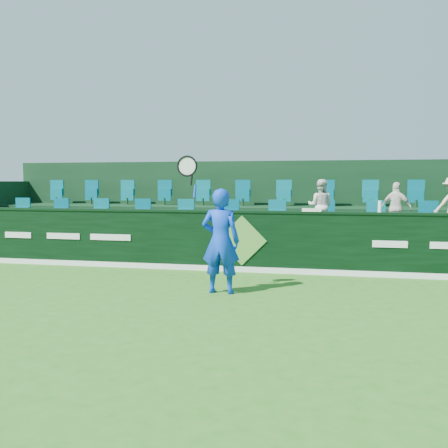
% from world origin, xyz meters
% --- Properties ---
extents(ground, '(60.00, 60.00, 0.00)m').
position_xyz_m(ground, '(0.00, 0.00, 0.00)').
color(ground, '#296818').
rests_on(ground, ground).
extents(sponsor_hoarding, '(16.00, 0.25, 1.35)m').
position_xyz_m(sponsor_hoarding, '(0.00, 4.00, 0.67)').
color(sponsor_hoarding, black).
rests_on(sponsor_hoarding, ground).
extents(stand_tier_front, '(16.00, 2.00, 0.80)m').
position_xyz_m(stand_tier_front, '(0.00, 5.10, 0.40)').
color(stand_tier_front, black).
rests_on(stand_tier_front, ground).
extents(stand_tier_back, '(16.00, 1.80, 1.30)m').
position_xyz_m(stand_tier_back, '(0.00, 7.00, 0.65)').
color(stand_tier_back, black).
rests_on(stand_tier_back, ground).
extents(stand_rear, '(16.00, 4.10, 2.60)m').
position_xyz_m(stand_rear, '(0.00, 7.44, 1.22)').
color(stand_rear, black).
rests_on(stand_rear, ground).
extents(seat_row_front, '(13.50, 0.50, 0.60)m').
position_xyz_m(seat_row_front, '(0.00, 5.50, 1.10)').
color(seat_row_front, '#05626F').
rests_on(seat_row_front, stand_tier_front).
extents(seat_row_back, '(13.50, 0.50, 0.60)m').
position_xyz_m(seat_row_back, '(0.00, 7.30, 1.60)').
color(seat_row_back, '#05626F').
rests_on(seat_row_back, stand_tier_back).
extents(tennis_player, '(1.13, 0.45, 2.46)m').
position_xyz_m(tennis_player, '(-0.02, 1.77, 0.95)').
color(tennis_player, '#0C39CD').
rests_on(tennis_player, ground).
extents(spectator_left, '(0.66, 0.55, 1.24)m').
position_xyz_m(spectator_left, '(1.66, 5.12, 1.42)').
color(spectator_left, silver).
rests_on(spectator_left, stand_tier_front).
extents(spectator_middle, '(0.75, 0.54, 1.18)m').
position_xyz_m(spectator_middle, '(3.36, 5.12, 1.39)').
color(spectator_middle, silver).
rests_on(spectator_middle, stand_tier_front).
extents(towel, '(0.41, 0.26, 0.06)m').
position_xyz_m(towel, '(1.50, 4.00, 1.38)').
color(towel, silver).
rests_on(towel, sponsor_hoarding).
extents(drinks_bottle, '(0.08, 0.08, 0.24)m').
position_xyz_m(drinks_bottle, '(2.89, 4.00, 1.47)').
color(drinks_bottle, white).
rests_on(drinks_bottle, sponsor_hoarding).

